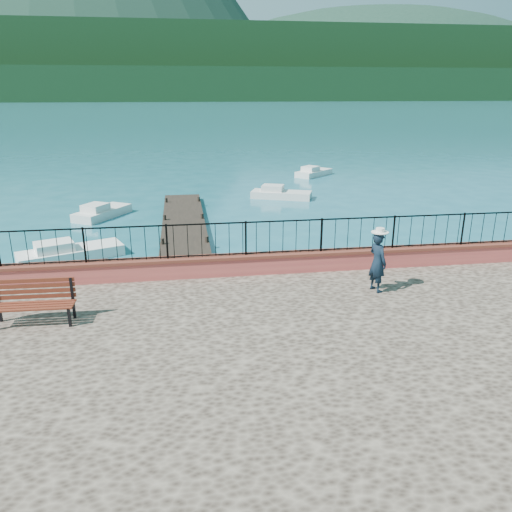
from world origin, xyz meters
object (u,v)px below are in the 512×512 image
object	(u,v)px
boat_3	(102,209)
boat_4	(281,192)
person	(378,262)
boat_0	(70,249)
boat_5	(314,171)
park_bench	(34,311)

from	to	relation	value
boat_3	boat_4	world-z (taller)	same
boat_3	person	bearing A→B (deg)	-116.01
boat_0	boat_3	distance (m)	6.78
boat_0	boat_4	size ratio (longest dim) A/B	1.08
boat_0	boat_4	xyz separation A→B (m)	(10.34, 10.00, 0.00)
boat_5	person	bearing A→B (deg)	-143.58
person	park_bench	bearing A→B (deg)	76.33
boat_3	boat_4	size ratio (longest dim) A/B	0.91
person	boat_5	distance (m)	25.92
boat_3	boat_0	bearing A→B (deg)	-150.46
person	boat_4	xyz separation A→B (m)	(1.03, 17.61, -1.60)
boat_3	boat_5	size ratio (longest dim) A/B	0.99
boat_3	boat_4	bearing A→B (deg)	-40.38
person	boat_3	size ratio (longest dim) A/B	0.49
park_bench	boat_0	bearing A→B (deg)	98.33
boat_0	boat_5	size ratio (longest dim) A/B	1.17
boat_5	boat_4	bearing A→B (deg)	-159.97
park_bench	boat_0	distance (m)	8.43
boat_5	boat_0	bearing A→B (deg)	-171.27
park_bench	person	xyz separation A→B (m)	(8.38, 0.70, 0.50)
boat_0	boat_5	world-z (taller)	same
person	boat_0	bearing A→B (deg)	32.32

